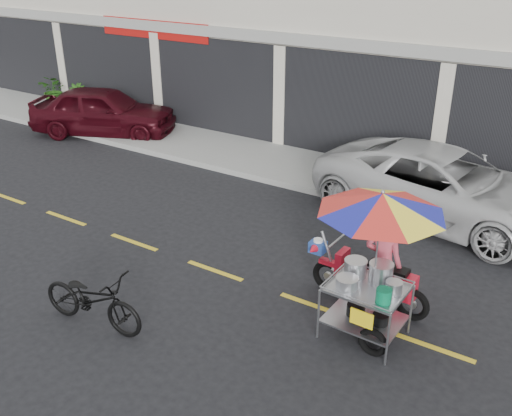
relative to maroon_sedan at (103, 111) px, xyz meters
The scene contains 9 objects.
ground 10.79m from the maroon_sedan, 25.88° to the right, with size 90.00×90.00×0.00m, color black.
sidewalk 9.74m from the maroon_sedan, ahead, with size 45.00×3.00×0.15m, color gray.
centerline 10.79m from the maroon_sedan, 25.88° to the right, with size 42.00×0.10×0.01m, color gold.
maroon_sedan is the anchor object (origin of this frame).
white_pickup 10.45m from the maroon_sedan, ahead, with size 2.50×5.43×1.51m, color silver.
plant_tall 3.84m from the maroon_sedan, 162.64° to the left, with size 0.97×0.84×1.07m, color #204E13.
plant_short 2.10m from the maroon_sedan, 160.59° to the left, with size 0.59×0.59×1.05m, color #204E13.
near_bicycle 9.96m from the maroon_sedan, 44.66° to the right, with size 0.63×1.82×0.95m, color black.
food_vendor_rig 11.66m from the maroon_sedan, 23.57° to the right, with size 2.35×1.93×2.38m.
Camera 1 is at (3.44, -7.06, 5.40)m, focal length 40.00 mm.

